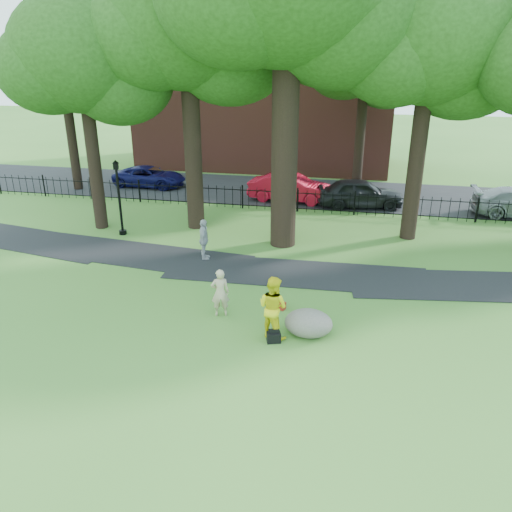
% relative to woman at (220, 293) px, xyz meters
% --- Properties ---
extents(ground, '(120.00, 120.00, 0.00)m').
position_rel_woman_xyz_m(ground, '(0.96, -0.17, -0.80)').
color(ground, '#3A6E26').
rests_on(ground, ground).
extents(footpath, '(36.07, 3.85, 0.03)m').
position_rel_woman_xyz_m(footpath, '(1.96, 3.73, -0.80)').
color(footpath, black).
rests_on(footpath, ground).
extents(street, '(80.00, 7.00, 0.02)m').
position_rel_woman_xyz_m(street, '(0.96, 15.83, -0.80)').
color(street, black).
rests_on(street, ground).
extents(iron_fence, '(44.00, 0.04, 1.20)m').
position_rel_woman_xyz_m(iron_fence, '(0.96, 11.83, -0.20)').
color(iron_fence, black).
rests_on(iron_fence, ground).
extents(brick_building, '(18.00, 8.00, 12.00)m').
position_rel_woman_xyz_m(brick_building, '(-3.04, 23.83, 5.20)').
color(brick_building, brown).
rests_on(brick_building, ground).
extents(tree_row, '(26.82, 7.96, 12.42)m').
position_rel_woman_xyz_m(tree_row, '(1.48, 8.23, 7.35)').
color(tree_row, black).
rests_on(tree_row, ground).
extents(woman, '(0.68, 0.54, 1.61)m').
position_rel_woman_xyz_m(woman, '(0.00, 0.00, 0.00)').
color(woman, tan).
rests_on(woman, ground).
extents(man, '(1.17, 1.07, 1.94)m').
position_rel_woman_xyz_m(man, '(1.87, -0.93, 0.17)').
color(man, yellow).
rests_on(man, ground).
extents(pedestrian, '(0.59, 1.06, 1.71)m').
position_rel_woman_xyz_m(pedestrian, '(-1.91, 4.42, 0.05)').
color(pedestrian, '#ABAAAF').
rests_on(pedestrian, ground).
extents(boulder, '(1.55, 1.22, 0.85)m').
position_rel_woman_xyz_m(boulder, '(2.90, -0.61, -0.38)').
color(boulder, '#605950').
rests_on(boulder, ground).
extents(lamppost, '(0.35, 0.35, 3.50)m').
position_rel_woman_xyz_m(lamppost, '(-6.57, 6.57, 0.91)').
color(lamppost, black).
rests_on(lamppost, ground).
extents(backpack, '(0.46, 0.37, 0.30)m').
position_rel_woman_xyz_m(backpack, '(1.96, -1.27, -0.65)').
color(backpack, black).
rests_on(backpack, ground).
extents(red_bag, '(0.42, 0.34, 0.25)m').
position_rel_woman_xyz_m(red_bag, '(1.81, 0.80, -0.68)').
color(red_bag, maroon).
rests_on(red_bag, ground).
extents(red_sedan, '(4.91, 2.15, 1.57)m').
position_rel_woman_xyz_m(red_sedan, '(0.33, 13.76, -0.02)').
color(red_sedan, red).
rests_on(red_sedan, ground).
extents(navy_van, '(4.60, 2.25, 1.26)m').
position_rel_woman_xyz_m(navy_van, '(-8.90, 15.33, -0.17)').
color(navy_van, '#0D0E42').
rests_on(navy_van, ground).
extents(grey_car, '(4.83, 2.55, 1.57)m').
position_rel_woman_xyz_m(grey_car, '(4.21, 13.41, -0.02)').
color(grey_car, black).
rests_on(grey_car, ground).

